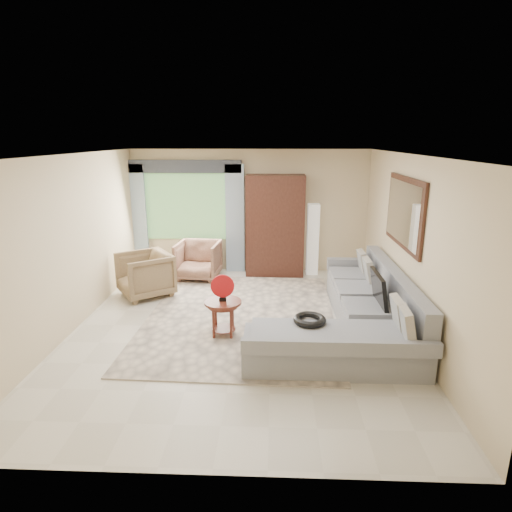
{
  "coord_description": "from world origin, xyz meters",
  "views": [
    {
      "loc": [
        0.51,
        -6.05,
        2.84
      ],
      "look_at": [
        0.25,
        0.35,
        1.05
      ],
      "focal_mm": 30.0,
      "sensor_mm": 36.0,
      "label": 1
    }
  ],
  "objects_px": {
    "coffee_table": "(223,317)",
    "armchair_right": "(198,260)",
    "tv_screen": "(379,289)",
    "floor_lamp": "(313,239)",
    "armchair_left": "(145,275)",
    "potted_plant": "(131,264)",
    "armoire": "(275,226)",
    "sectional_sofa": "(359,317)"
  },
  "relations": [
    {
      "from": "floor_lamp",
      "to": "tv_screen",
      "type": "bearing_deg",
      "value": -76.63
    },
    {
      "from": "tv_screen",
      "to": "floor_lamp",
      "type": "bearing_deg",
      "value": 103.37
    },
    {
      "from": "sectional_sofa",
      "to": "tv_screen",
      "type": "xyz_separation_m",
      "value": [
        0.27,
        0.01,
        0.44
      ]
    },
    {
      "from": "sectional_sofa",
      "to": "coffee_table",
      "type": "bearing_deg",
      "value": -176.91
    },
    {
      "from": "coffee_table",
      "to": "potted_plant",
      "type": "xyz_separation_m",
      "value": [
        -2.24,
        2.67,
        -0.01
      ]
    },
    {
      "from": "armchair_left",
      "to": "tv_screen",
      "type": "bearing_deg",
      "value": 33.81
    },
    {
      "from": "sectional_sofa",
      "to": "tv_screen",
      "type": "distance_m",
      "value": 0.51
    },
    {
      "from": "tv_screen",
      "to": "floor_lamp",
      "type": "height_order",
      "value": "floor_lamp"
    },
    {
      "from": "armchair_left",
      "to": "armoire",
      "type": "xyz_separation_m",
      "value": [
        2.38,
        1.41,
        0.64
      ]
    },
    {
      "from": "armchair_right",
      "to": "potted_plant",
      "type": "distance_m",
      "value": 1.43
    },
    {
      "from": "potted_plant",
      "to": "armoire",
      "type": "bearing_deg",
      "value": 6.31
    },
    {
      "from": "potted_plant",
      "to": "sectional_sofa",
      "type": "bearing_deg",
      "value": -31.26
    },
    {
      "from": "coffee_table",
      "to": "armoire",
      "type": "bearing_deg",
      "value": 75.88
    },
    {
      "from": "armchair_right",
      "to": "armoire",
      "type": "relative_size",
      "value": 0.41
    },
    {
      "from": "armchair_left",
      "to": "armoire",
      "type": "bearing_deg",
      "value": 85.35
    },
    {
      "from": "armchair_right",
      "to": "potted_plant",
      "type": "xyz_separation_m",
      "value": [
        -1.42,
        0.05,
        -0.12
      ]
    },
    {
      "from": "armoire",
      "to": "floor_lamp",
      "type": "distance_m",
      "value": 0.86
    },
    {
      "from": "sectional_sofa",
      "to": "potted_plant",
      "type": "distance_m",
      "value": 4.94
    },
    {
      "from": "floor_lamp",
      "to": "potted_plant",
      "type": "bearing_deg",
      "value": -174.11
    },
    {
      "from": "armchair_right",
      "to": "armoire",
      "type": "height_order",
      "value": "armoire"
    },
    {
      "from": "sectional_sofa",
      "to": "armchair_left",
      "type": "relative_size",
      "value": 3.88
    },
    {
      "from": "coffee_table",
      "to": "armchair_left",
      "type": "distance_m",
      "value": 2.27
    },
    {
      "from": "armchair_right",
      "to": "floor_lamp",
      "type": "xyz_separation_m",
      "value": [
        2.37,
        0.44,
        0.36
      ]
    },
    {
      "from": "tv_screen",
      "to": "armoire",
      "type": "xyz_separation_m",
      "value": [
        -1.5,
        2.89,
        0.33
      ]
    },
    {
      "from": "sectional_sofa",
      "to": "armchair_left",
      "type": "xyz_separation_m",
      "value": [
        -3.61,
        1.48,
        0.12
      ]
    },
    {
      "from": "coffee_table",
      "to": "armchair_left",
      "type": "height_order",
      "value": "armchair_left"
    },
    {
      "from": "potted_plant",
      "to": "armoire",
      "type": "relative_size",
      "value": 0.26
    },
    {
      "from": "floor_lamp",
      "to": "armchair_left",
      "type": "bearing_deg",
      "value": -155.1
    },
    {
      "from": "tv_screen",
      "to": "floor_lamp",
      "type": "relative_size",
      "value": 0.49
    },
    {
      "from": "tv_screen",
      "to": "armchair_right",
      "type": "relative_size",
      "value": 0.86
    },
    {
      "from": "armoire",
      "to": "sectional_sofa",
      "type": "bearing_deg",
      "value": -66.94
    },
    {
      "from": "coffee_table",
      "to": "armchair_right",
      "type": "xyz_separation_m",
      "value": [
        -0.81,
        2.62,
        0.11
      ]
    },
    {
      "from": "coffee_table",
      "to": "sectional_sofa",
      "type": "bearing_deg",
      "value": 3.09
    },
    {
      "from": "coffee_table",
      "to": "armchair_left",
      "type": "bearing_deg",
      "value": 135.54
    },
    {
      "from": "coffee_table",
      "to": "potted_plant",
      "type": "distance_m",
      "value": 3.49
    },
    {
      "from": "coffee_table",
      "to": "potted_plant",
      "type": "relative_size",
      "value": 0.98
    },
    {
      "from": "armchair_left",
      "to": "potted_plant",
      "type": "relative_size",
      "value": 1.62
    },
    {
      "from": "coffee_table",
      "to": "tv_screen",
      "type": "bearing_deg",
      "value": 3.04
    },
    {
      "from": "coffee_table",
      "to": "floor_lamp",
      "type": "bearing_deg",
      "value": 63.09
    },
    {
      "from": "armchair_right",
      "to": "tv_screen",
      "type": "bearing_deg",
      "value": -33.85
    },
    {
      "from": "coffee_table",
      "to": "potted_plant",
      "type": "height_order",
      "value": "potted_plant"
    },
    {
      "from": "sectional_sofa",
      "to": "tv_screen",
      "type": "bearing_deg",
      "value": 2.62
    }
  ]
}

